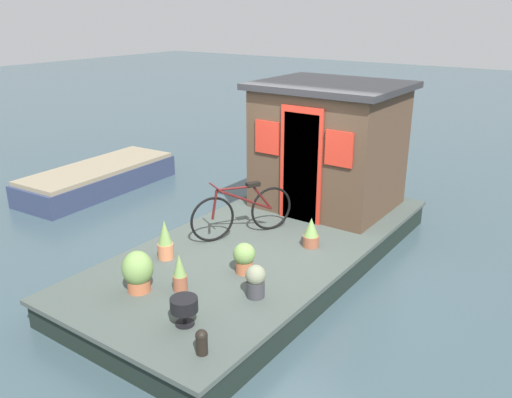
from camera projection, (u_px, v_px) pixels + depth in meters
ground_plane at (264, 265)px, 7.78m from camera, size 60.00×60.00×0.00m
houseboat_deck at (264, 253)px, 7.71m from camera, size 5.97×2.72×0.39m
houseboat_cabin at (329, 145)px, 8.73m from camera, size 1.96×2.29×2.05m
bicycle at (243, 211)px, 7.72m from camera, size 1.45×0.80×0.80m
potted_plant_sage at (138, 271)px, 6.21m from camera, size 0.37×0.37×0.51m
potted_plant_rosemary at (256, 281)px, 6.10m from camera, size 0.24×0.24×0.40m
potted_plant_fern at (244, 257)px, 6.66m from camera, size 0.28×0.28×0.40m
potted_plant_thyme at (311, 233)px, 7.40m from camera, size 0.23×0.23×0.43m
potted_plant_basil at (165, 240)px, 7.03m from camera, size 0.21×0.21×0.55m
potted_plant_mint at (180, 273)px, 6.24m from camera, size 0.17×0.17×0.46m
charcoal_grill at (184, 306)px, 5.55m from camera, size 0.30×0.30×0.31m
mooring_bollard at (202, 341)px, 5.10m from camera, size 0.12×0.12×0.27m
dinghy_boat at (99, 178)px, 10.92m from camera, size 3.40×1.42×0.51m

